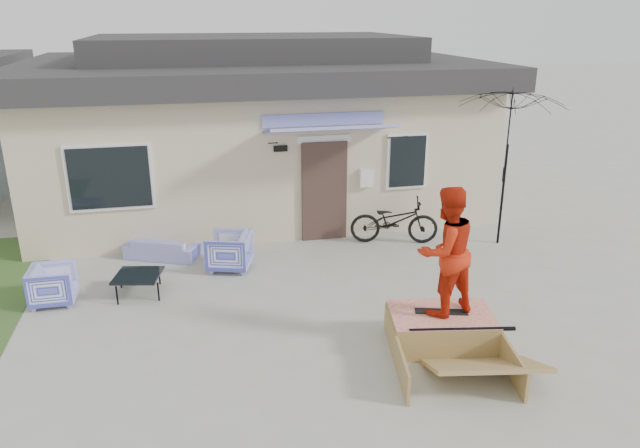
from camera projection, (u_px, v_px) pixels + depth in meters
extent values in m
plane|color=#9E9E91|center=(328.00, 353.00, 8.49)|extent=(90.00, 90.00, 0.00)
cube|color=beige|center=(255.00, 139.00, 15.35)|extent=(10.00, 7.00, 3.00)
cube|color=#272629|center=(252.00, 69.00, 14.77)|extent=(10.80, 7.80, 0.50)
cube|color=#272629|center=(251.00, 46.00, 14.59)|extent=(7.50, 4.50, 0.60)
cube|color=#432E27|center=(324.00, 192.00, 12.46)|extent=(0.95, 0.08, 2.10)
cube|color=white|center=(110.00, 177.00, 11.40)|extent=(1.60, 0.06, 1.30)
cube|color=white|center=(407.00, 161.00, 12.66)|extent=(0.90, 0.06, 1.20)
cube|color=#333CBB|center=(331.00, 129.00, 11.52)|extent=(2.50, 1.09, 0.29)
imported|color=#333CBB|center=(162.00, 244.00, 11.72)|extent=(1.47, 0.96, 0.56)
imported|color=#333CBB|center=(53.00, 283.00, 9.85)|extent=(0.66, 0.70, 0.72)
imported|color=#333CBB|center=(229.00, 249.00, 11.18)|extent=(0.91, 0.94, 0.78)
cube|color=black|center=(139.00, 284.00, 10.22)|extent=(0.88, 0.88, 0.37)
imported|color=black|center=(394.00, 216.00, 12.41)|extent=(1.92, 1.08, 1.16)
cylinder|color=black|center=(502.00, 195.00, 12.23)|extent=(0.05, 0.05, 2.10)
imported|color=black|center=(506.00, 161.00, 12.00)|extent=(2.63, 2.54, 0.90)
cube|color=black|center=(441.00, 311.00, 8.60)|extent=(0.77, 0.40, 0.05)
imported|color=red|center=(446.00, 249.00, 8.28)|extent=(1.06, 0.91, 1.86)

